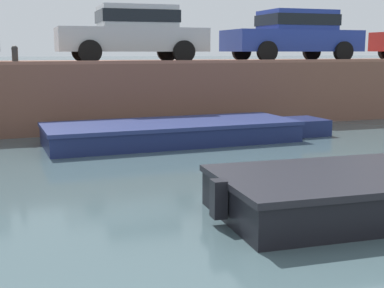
{
  "coord_description": "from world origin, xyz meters",
  "views": [
    {
      "loc": [
        -2.26,
        -0.89,
        2.03
      ],
      "look_at": [
        -0.36,
        4.26,
        1.07
      ],
      "focal_mm": 50.0,
      "sensor_mm": 36.0,
      "label": 1
    }
  ],
  "objects_px": {
    "car_centre_silver": "(133,32)",
    "boat_moored_central_navy": "(183,132)",
    "mooring_bollard_mid": "(15,54)",
    "car_right_inner_blue": "(294,34)"
  },
  "relations": [
    {
      "from": "car_centre_silver",
      "to": "boat_moored_central_navy",
      "type": "bearing_deg",
      "value": -85.75
    },
    {
      "from": "car_centre_silver",
      "to": "mooring_bollard_mid",
      "type": "xyz_separation_m",
      "value": [
        -3.2,
        -1.39,
        -0.61
      ]
    },
    {
      "from": "boat_moored_central_navy",
      "to": "car_right_inner_blue",
      "type": "bearing_deg",
      "value": 35.5
    },
    {
      "from": "boat_moored_central_navy",
      "to": "mooring_bollard_mid",
      "type": "height_order",
      "value": "mooring_bollard_mid"
    },
    {
      "from": "car_centre_silver",
      "to": "mooring_bollard_mid",
      "type": "relative_size",
      "value": 9.25
    },
    {
      "from": "boat_moored_central_navy",
      "to": "mooring_bollard_mid",
      "type": "relative_size",
      "value": 15.11
    },
    {
      "from": "boat_moored_central_navy",
      "to": "car_centre_silver",
      "type": "distance_m",
      "value": 4.15
    },
    {
      "from": "car_centre_silver",
      "to": "mooring_bollard_mid",
      "type": "distance_m",
      "value": 3.54
    },
    {
      "from": "boat_moored_central_navy",
      "to": "car_centre_silver",
      "type": "height_order",
      "value": "car_centre_silver"
    },
    {
      "from": "mooring_bollard_mid",
      "to": "car_centre_silver",
      "type": "bearing_deg",
      "value": 23.39
    }
  ]
}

